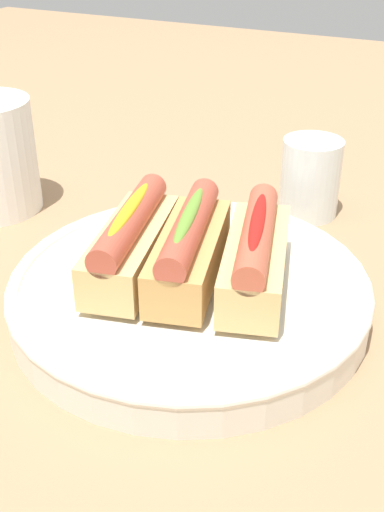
{
  "coord_description": "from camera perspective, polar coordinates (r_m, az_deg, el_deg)",
  "views": [
    {
      "loc": [
        -0.45,
        -0.21,
        0.34
      ],
      "look_at": [
        -0.01,
        -0.0,
        0.06
      ],
      "focal_mm": 45.05,
      "sensor_mm": 36.0,
      "label": 1
    }
  ],
  "objects": [
    {
      "name": "water_glass",
      "position": [
        0.75,
        10.44,
        6.7
      ],
      "size": [
        0.07,
        0.07,
        0.09
      ],
      "color": "white",
      "rests_on": "ground_plane"
    },
    {
      "name": "ground_plane",
      "position": [
        0.6,
        0.31,
        -4.06
      ],
      "size": [
        2.4,
        2.4,
        0.0
      ],
      "primitive_type": "plane",
      "color": "#9E7A56"
    },
    {
      "name": "hotdog_back",
      "position": [
        0.55,
        -0.0,
        0.7
      ],
      "size": [
        0.16,
        0.08,
        0.06
      ],
      "color": "tan",
      "rests_on": "serving_bowl"
    },
    {
      "name": "serving_bowl",
      "position": [
        0.58,
        0.0,
        -3.17
      ],
      "size": [
        0.32,
        0.32,
        0.04
      ],
      "color": "silver",
      "rests_on": "ground_plane"
    },
    {
      "name": "hotdog_front",
      "position": [
        0.55,
        5.64,
        0.06
      ],
      "size": [
        0.16,
        0.09,
        0.06
      ],
      "color": "#DBB270",
      "rests_on": "serving_bowl"
    },
    {
      "name": "hotdog_side",
      "position": [
        0.57,
        -5.43,
        1.31
      ],
      "size": [
        0.16,
        0.08,
        0.06
      ],
      "color": "#DBB270",
      "rests_on": "serving_bowl"
    }
  ]
}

